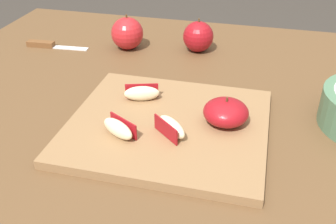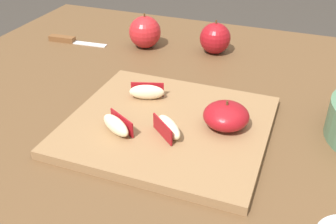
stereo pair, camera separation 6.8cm
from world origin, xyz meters
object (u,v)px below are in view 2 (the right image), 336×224
(whole_apple_crimson, at_px, (145,32))
(apple_wedge_left, at_px, (116,125))
(apple_half_skin_up, at_px, (226,116))
(cutting_board, at_px, (168,125))
(apple_wedge_back, at_px, (168,127))
(paring_knife, at_px, (67,40))
(whole_apple_red_delicious, at_px, (215,38))
(apple_wedge_right, at_px, (147,92))

(whole_apple_crimson, bearing_deg, apple_wedge_left, -72.99)
(apple_half_skin_up, height_order, apple_wedge_left, apple_half_skin_up)
(apple_half_skin_up, height_order, whole_apple_crimson, whole_apple_crimson)
(apple_half_skin_up, xyz_separation_m, apple_wedge_left, (-0.17, -0.08, -0.01))
(apple_half_skin_up, bearing_deg, whole_apple_crimson, 132.70)
(apple_wedge_left, xyz_separation_m, whole_apple_crimson, (-0.12, 0.39, 0.01))
(cutting_board, distance_m, whole_apple_crimson, 0.38)
(whole_apple_crimson, bearing_deg, apple_wedge_back, -61.08)
(cutting_board, relative_size, whole_apple_crimson, 3.88)
(cutting_board, height_order, whole_apple_crimson, whole_apple_crimson)
(paring_knife, bearing_deg, whole_apple_crimson, 11.29)
(apple_wedge_left, relative_size, paring_knife, 0.43)
(whole_apple_red_delicious, bearing_deg, apple_half_skin_up, -71.89)
(cutting_board, height_order, apple_wedge_left, apple_wedge_left)
(cutting_board, bearing_deg, whole_apple_crimson, 119.66)
(apple_wedge_right, bearing_deg, apple_half_skin_up, -13.94)
(apple_half_skin_up, relative_size, whole_apple_crimson, 0.89)
(apple_half_skin_up, distance_m, apple_wedge_back, 0.10)
(apple_wedge_right, bearing_deg, whole_apple_red_delicious, 79.77)
(apple_wedge_left, height_order, paring_knife, apple_wedge_left)
(apple_wedge_left, xyz_separation_m, whole_apple_red_delicious, (0.06, 0.42, 0.01))
(apple_wedge_left, height_order, whole_apple_crimson, whole_apple_crimson)
(apple_half_skin_up, distance_m, whole_apple_red_delicious, 0.35)
(apple_wedge_left, bearing_deg, apple_half_skin_up, 26.51)
(apple_wedge_right, height_order, whole_apple_crimson, whole_apple_crimson)
(apple_wedge_left, distance_m, whole_apple_red_delicious, 0.42)
(apple_wedge_back, height_order, whole_apple_red_delicious, whole_apple_red_delicious)
(paring_knife, bearing_deg, apple_wedge_right, -34.57)
(apple_wedge_back, height_order, apple_wedge_left, same)
(apple_half_skin_up, distance_m, whole_apple_crimson, 0.42)
(apple_wedge_right, xyz_separation_m, apple_wedge_left, (-0.00, -0.12, 0.00))
(paring_knife, xyz_separation_m, whole_apple_crimson, (0.21, 0.04, 0.03))
(apple_wedge_left, height_order, whole_apple_red_delicious, whole_apple_red_delicious)
(apple_wedge_back, height_order, whole_apple_crimson, whole_apple_crimson)
(whole_apple_red_delicious, bearing_deg, paring_knife, -169.74)
(apple_wedge_right, distance_m, whole_apple_red_delicious, 0.30)
(apple_half_skin_up, relative_size, apple_wedge_right, 1.12)
(paring_knife, relative_size, whole_apple_red_delicious, 1.93)
(apple_wedge_back, distance_m, apple_wedge_left, 0.09)
(paring_knife, bearing_deg, apple_half_skin_up, -28.49)
(cutting_board, bearing_deg, paring_knife, 143.88)
(paring_knife, distance_m, whole_apple_crimson, 0.21)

